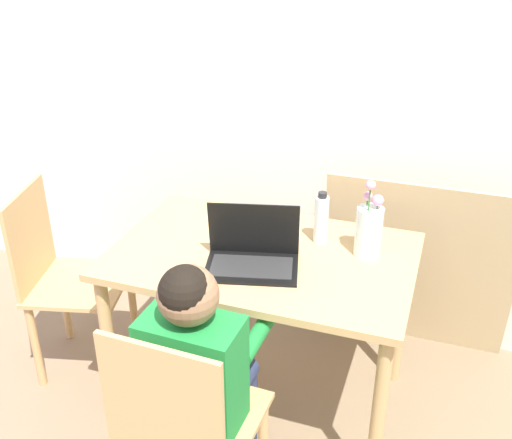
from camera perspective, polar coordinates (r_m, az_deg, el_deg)
wall_back at (r=2.74m, az=6.92°, el=13.32°), size 6.40×0.05×2.50m
dining_table at (r=2.35m, az=0.61°, el=-5.16°), size 1.15×0.74×0.73m
chair_occupied at (r=1.99m, az=-6.71°, el=-19.30°), size 0.41×0.41×0.87m
chair_spare at (r=2.79m, az=-17.74°, el=-5.41°), size 0.49×0.49×0.87m
person_seated at (r=1.94m, az=-5.36°, el=-13.14°), size 0.32×0.43×1.02m
laptop at (r=2.20m, az=-0.34°, el=-3.06°), size 0.38×0.30×0.23m
flower_vase at (r=2.27m, az=10.71°, el=-0.88°), size 0.10×0.10×0.31m
water_bottle at (r=2.34m, az=6.23°, el=0.04°), size 0.06×0.06×0.21m
cardboard_panel at (r=2.88m, az=15.07°, el=-4.38°), size 0.87×0.14×0.87m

